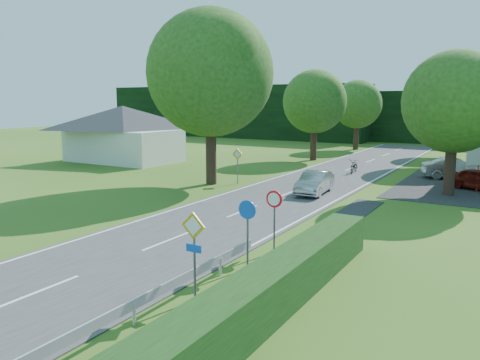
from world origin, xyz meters
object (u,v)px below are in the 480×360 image
Objects in this scene: moving_car at (315,183)px; parked_car_red at (480,179)px; parked_car_silver_a at (456,168)px; parasol at (478,179)px; motorcycle at (354,166)px; streetlight at (450,120)px.

parked_car_red is at bearing 32.11° from moving_car.
parked_car_red is 4.33m from parked_car_silver_a.
parasol reaches higher than parked_car_red.
parked_car_silver_a reaches higher than moving_car.
parked_car_red is at bearing 87.88° from parasol.
parasol is at bearing -162.05° from parked_car_red.
parked_car_silver_a is (7.19, 0.95, 0.19)m from motorcycle.
parked_car_silver_a is 2.30× the size of parasol.
motorcycle is at bearing 91.90° from parked_car_red.
parked_car_silver_a reaches higher than motorcycle.
moving_car reaches higher than motorcycle.
parasol reaches higher than motorcycle.
parasol is at bearing 26.43° from moving_car.
motorcycle is 1.07× the size of parasol.
parked_car_silver_a is 5.49m from parasol.
motorcycle is at bearing 79.19° from parked_car_silver_a.
parked_car_silver_a is (0.08, 4.69, -3.67)m from streetlight.
streetlight is 5.96m from parked_car_silver_a.
motorcycle is (-7.11, 3.74, -3.87)m from streetlight.
parked_car_silver_a is (6.72, 10.43, 0.08)m from moving_car.
streetlight reaches higher than parked_car_silver_a.
parked_car_silver_a is at bearing 108.96° from parasol.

